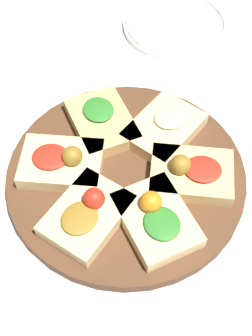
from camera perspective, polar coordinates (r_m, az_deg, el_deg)
ground_plane at (r=0.71m, az=0.00°, el=-1.38°), size 3.00×3.00×0.00m
serving_board at (r=0.70m, az=0.00°, el=-0.96°), size 0.36×0.36×0.02m
focaccia_slice_0 at (r=0.74m, az=-2.96°, el=5.70°), size 0.13×0.11×0.03m
focaccia_slice_1 at (r=0.69m, az=-7.83°, el=0.71°), size 0.14×0.15×0.05m
focaccia_slice_2 at (r=0.64m, az=-4.75°, el=-5.60°), size 0.13×0.14×0.05m
focaccia_slice_3 at (r=0.64m, az=3.69°, el=-6.14°), size 0.13×0.10×0.05m
focaccia_slice_4 at (r=0.68m, az=7.94°, el=-0.58°), size 0.14×0.15×0.05m
focaccia_slice_5 at (r=0.73m, az=4.70°, el=4.93°), size 0.12×0.14×0.03m
plate_left at (r=0.95m, az=6.14°, el=17.05°), size 0.21×0.21×0.02m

